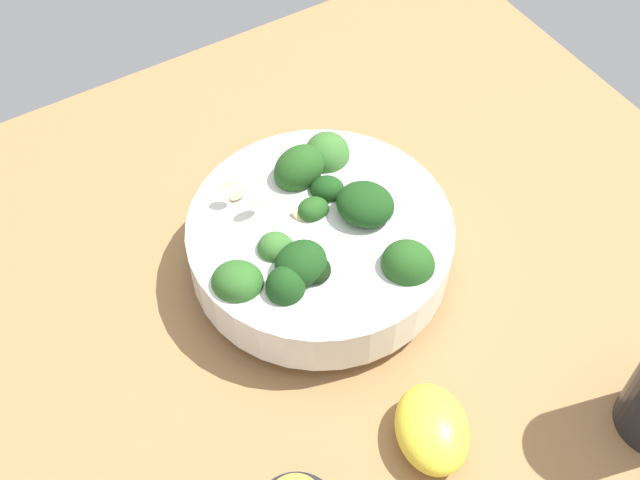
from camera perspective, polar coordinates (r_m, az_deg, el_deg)
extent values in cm
cube|color=#996D42|center=(75.17, 3.48, -3.13)|extent=(70.37, 70.37, 4.92)
cylinder|color=white|center=(72.52, 0.00, -1.57)|extent=(12.35, 12.35, 1.51)
cylinder|color=white|center=(70.10, 0.00, -0.11)|extent=(22.46, 22.46, 4.54)
cylinder|color=silver|center=(68.63, 0.00, 0.84)|extent=(19.44, 19.44, 0.80)
cylinder|color=#3C7A32|center=(69.66, 2.99, 1.35)|extent=(2.24, 2.11, 1.87)
ellipsoid|color=#194216|center=(68.09, 3.06, 2.44)|extent=(6.56, 6.82, 4.05)
cylinder|color=#3C7A32|center=(66.72, -5.60, -3.86)|extent=(1.58, 1.78, 1.97)
ellipsoid|color=#2D6023|center=(65.15, -5.73, -2.92)|extent=(5.50, 5.27, 5.91)
cylinder|color=#589D47|center=(66.11, -1.31, -2.53)|extent=(2.08, 2.01, 1.57)
ellipsoid|color=#194216|center=(64.68, -1.34, -1.63)|extent=(4.86, 4.00, 3.82)
cylinder|color=#4A8F3C|center=(67.72, 6.57, -3.21)|extent=(1.24, 1.56, 1.66)
ellipsoid|color=#386B2B|center=(66.50, 6.69, -2.48)|extent=(4.37, 3.96, 3.29)
cylinder|color=#4A8F3C|center=(70.24, -0.47, 1.40)|extent=(1.60, 1.51, 1.45)
ellipsoid|color=#23511C|center=(69.15, -0.47, 2.14)|extent=(4.15, 3.80, 3.72)
cylinder|color=#589D47|center=(68.14, -3.01, -1.41)|extent=(1.20, 1.20, 1.50)
ellipsoid|color=#386B2B|center=(66.87, -3.06, -0.60)|extent=(4.77, 4.23, 3.76)
cylinder|color=#589D47|center=(67.57, 6.06, -2.63)|extent=(1.98, 2.04, 1.60)
ellipsoid|color=#23511C|center=(65.95, 6.21, -1.63)|extent=(6.14, 7.05, 6.34)
cylinder|color=#3C7A32|center=(66.20, -0.36, -2.79)|extent=(1.34, 1.36, 1.65)
ellipsoid|color=black|center=(64.97, -0.36, -2.04)|extent=(4.10, 3.87, 2.74)
cylinder|color=#3C7A32|center=(72.68, -1.44, 3.91)|extent=(2.33, 2.24, 1.89)
ellipsoid|color=#23511C|center=(71.16, -1.47, 5.00)|extent=(6.22, 4.98, 6.19)
cylinder|color=#2F662B|center=(74.77, 0.47, 4.93)|extent=(1.79, 1.81, 1.70)
ellipsoid|color=#386B2B|center=(73.34, 0.48, 5.97)|extent=(6.22, 6.52, 4.87)
cylinder|color=#4A8F3C|center=(71.46, 0.47, 2.85)|extent=(1.39, 1.40, 1.10)
ellipsoid|color=#194216|center=(70.45, 0.48, 3.56)|extent=(3.86, 4.57, 3.53)
cylinder|color=#3C7A32|center=(65.42, -2.35, -4.01)|extent=(1.69, 1.78, 1.44)
ellipsoid|color=#194216|center=(64.09, -2.40, -3.22)|extent=(4.43, 4.46, 5.09)
ellipsoid|color=#DBBC84|center=(68.69, -1.35, 1.69)|extent=(1.69, 1.82, 1.47)
ellipsoid|color=#DBBC84|center=(70.40, -5.66, 3.19)|extent=(1.94, 1.29, 0.73)
ellipsoid|color=#DBBC84|center=(68.50, -6.21, 3.87)|extent=(2.07, 1.79, 0.96)
ellipsoid|color=#DBBC84|center=(68.00, -4.64, 2.74)|extent=(1.85, 1.10, 1.36)
ellipsoid|color=yellow|center=(63.78, 7.77, -12.85)|extent=(7.99, 8.97, 3.80)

